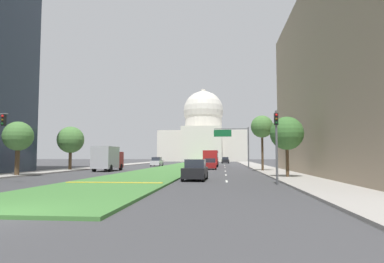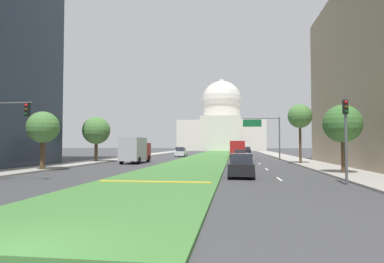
{
  "view_description": "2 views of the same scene",
  "coord_description": "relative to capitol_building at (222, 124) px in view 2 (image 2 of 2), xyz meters",
  "views": [
    {
      "loc": [
        7.55,
        -10.21,
        2.01
      ],
      "look_at": [
        2.97,
        38.93,
        5.55
      ],
      "focal_mm": 31.68,
      "sensor_mm": 36.0,
      "label": 1
    },
    {
      "loc": [
        4.72,
        -6.08,
        2.4
      ],
      "look_at": [
        -1.42,
        40.62,
        4.24
      ],
      "focal_mm": 30.2,
      "sensor_mm": 36.0,
      "label": 2
    }
  ],
  "objects": [
    {
      "name": "street_tree_right_mid",
      "position": [
        12.48,
        -83.2,
        -4.36
      ],
      "size": [
        2.85,
        2.85,
        7.16
      ],
      "color": "#4C3823",
      "rests_on": "ground_plane"
    },
    {
      "name": "street_tree_left_near",
      "position": [
        -12.43,
        -95.73,
        -6.18
      ],
      "size": [
        2.85,
        2.85,
        5.36
      ],
      "color": "#4C3823",
      "rests_on": "ground_plane"
    },
    {
      "name": "street_tree_right_near",
      "position": [
        13.21,
        -96.05,
        -6.05
      ],
      "size": [
        2.99,
        2.99,
        5.52
      ],
      "color": "#4C3823",
      "rests_on": "ground_plane"
    },
    {
      "name": "sedan_midblock",
      "position": [
        5.53,
        -76.08,
        -9.28
      ],
      "size": [
        2.03,
        4.77,
        1.63
      ],
      "color": "maroon",
      "rests_on": "ground_plane"
    },
    {
      "name": "box_truck_delivery",
      "position": [
        -7.65,
        -83.55,
        -8.37
      ],
      "size": [
        2.4,
        6.4,
        3.2
      ],
      "color": "maroon",
      "rests_on": "ground_plane"
    },
    {
      "name": "median_curb_nose",
      "position": [
        0.0,
        -103.95,
        -9.89
      ],
      "size": [
        6.8,
        0.5,
        0.04
      ],
      "primitive_type": "cube",
      "color": "gold",
      "rests_on": "grass_median"
    },
    {
      "name": "sedan_distant",
      "position": [
        -5.42,
        -61.79,
        -9.24
      ],
      "size": [
        1.89,
        4.15,
        1.73
      ],
      "color": "silver",
      "rests_on": "ground_plane"
    },
    {
      "name": "sedan_lead_stopped",
      "position": [
        5.22,
        -99.04,
        -9.25
      ],
      "size": [
        1.95,
        4.22,
        1.71
      ],
      "color": "black",
      "rests_on": "ground_plane"
    },
    {
      "name": "capitol_building",
      "position": [
        0.0,
        0.0,
        0.0
      ],
      "size": [
        31.52,
        24.33,
        27.28
      ],
      "color": "silver",
      "rests_on": "ground_plane"
    },
    {
      "name": "grass_median",
      "position": [
        0.0,
        -63.91,
        -9.98
      ],
      "size": [
        7.56,
        105.68,
        0.14
      ],
      "primitive_type": "cube",
      "color": "#427A38",
      "rests_on": "ground_plane"
    },
    {
      "name": "sedan_very_far",
      "position": [
        7.98,
        -36.25,
        -9.26
      ],
      "size": [
        2.04,
        4.59,
        1.67
      ],
      "color": "black",
      "rests_on": "ground_plane"
    },
    {
      "name": "ground_plane",
      "position": [
        0.0,
        -58.04,
        -10.05
      ],
      "size": [
        260.0,
        260.0,
        0.0
      ],
      "primitive_type": "plane",
      "color": "#3D3D3F"
    },
    {
      "name": "sidewalk_left",
      "position": [
        -13.77,
        -69.78,
        -9.97
      ],
      "size": [
        4.0,
        105.68,
        0.15
      ],
      "primitive_type": "cube",
      "color": "#9E9991",
      "rests_on": "ground_plane"
    },
    {
      "name": "city_bus",
      "position": [
        5.22,
        -63.1,
        -8.28
      ],
      "size": [
        2.62,
        11.0,
        2.95
      ],
      "color": "#B21E1E",
      "rests_on": "ground_plane"
    },
    {
      "name": "overhead_guide_sign",
      "position": [
        9.4,
        -72.97,
        -5.4
      ],
      "size": [
        5.55,
        0.2,
        6.5
      ],
      "color": "#515456",
      "rests_on": "ground_plane"
    },
    {
      "name": "sidewalk_right",
      "position": [
        13.77,
        -69.78,
        -9.97
      ],
      "size": [
        4.0,
        105.68,
        0.15
      ],
      "primitive_type": "cube",
      "color": "#9E9991",
      "rests_on": "ground_plane"
    },
    {
      "name": "lane_dashes_right",
      "position": [
        7.77,
        -75.16,
        -10.04
      ],
      "size": [
        0.16,
        50.28,
        0.01
      ],
      "color": "silver",
      "rests_on": "ground_plane"
    },
    {
      "name": "traffic_light_near_right",
      "position": [
        11.27,
        -102.75,
        -6.73
      ],
      "size": [
        0.28,
        0.35,
        5.2
      ],
      "color": "#515456",
      "rests_on": "ground_plane"
    },
    {
      "name": "sedan_far_horizon",
      "position": [
        -8.14,
        -47.15,
        -9.25
      ],
      "size": [
        1.99,
        4.38,
        1.7
      ],
      "color": "silver",
      "rests_on": "ground_plane"
    },
    {
      "name": "street_tree_left_mid",
      "position": [
        -13.17,
        -82.71,
        -5.89
      ],
      "size": [
        3.59,
        3.59,
        5.98
      ],
      "color": "#4C3823",
      "rests_on": "ground_plane"
    }
  ]
}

